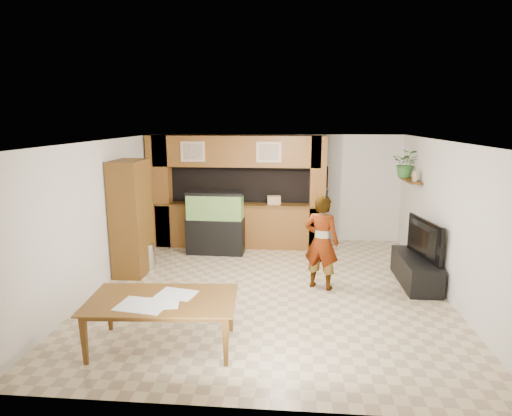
# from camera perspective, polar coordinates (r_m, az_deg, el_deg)

# --- Properties ---
(floor) EXTENTS (6.50, 6.50, 0.00)m
(floor) POSITION_cam_1_polar(r_m,az_deg,el_deg) (7.77, 1.81, -10.65)
(floor) COLOR #C7B38A
(floor) RESTS_ON ground
(ceiling) EXTENTS (6.50, 6.50, 0.00)m
(ceiling) POSITION_cam_1_polar(r_m,az_deg,el_deg) (7.19, 1.95, 8.87)
(ceiling) COLOR white
(ceiling) RESTS_ON wall_back
(wall_back) EXTENTS (6.00, 0.00, 6.00)m
(wall_back) POSITION_cam_1_polar(r_m,az_deg,el_deg) (10.56, 2.80, 2.72)
(wall_back) COLOR beige
(wall_back) RESTS_ON floor
(wall_left) EXTENTS (0.00, 6.50, 6.50)m
(wall_left) POSITION_cam_1_polar(r_m,az_deg,el_deg) (8.10, -19.84, -0.79)
(wall_left) COLOR beige
(wall_left) RESTS_ON floor
(wall_right) EXTENTS (0.00, 6.50, 6.50)m
(wall_right) POSITION_cam_1_polar(r_m,az_deg,el_deg) (7.82, 24.40, -1.58)
(wall_right) COLOR beige
(wall_right) RESTS_ON floor
(partition) EXTENTS (4.20, 0.99, 2.60)m
(partition) POSITION_cam_1_polar(r_m,az_deg,el_deg) (10.03, -2.76, 2.31)
(partition) COLOR brown
(partition) RESTS_ON floor
(wall_clock) EXTENTS (0.05, 0.25, 0.25)m
(wall_clock) POSITION_cam_1_polar(r_m,az_deg,el_deg) (8.89, -17.26, 4.38)
(wall_clock) COLOR black
(wall_clock) RESTS_ON wall_left
(wall_shelf) EXTENTS (0.25, 0.90, 0.04)m
(wall_shelf) POSITION_cam_1_polar(r_m,az_deg,el_deg) (9.54, 19.93, 3.47)
(wall_shelf) COLOR brown
(wall_shelf) RESTS_ON wall_right
(pantry_cabinet) EXTENTS (0.55, 0.90, 2.21)m
(pantry_cabinet) POSITION_cam_1_polar(r_m,az_deg,el_deg) (8.56, -16.27, -1.24)
(pantry_cabinet) COLOR brown
(pantry_cabinet) RESTS_ON floor
(trash_can) EXTENTS (0.29, 0.29, 0.52)m
(trash_can) POSITION_cam_1_polar(r_m,az_deg,el_deg) (8.90, -14.30, -6.28)
(trash_can) COLOR #B2B2B7
(trash_can) RESTS_ON floor
(aquarium) EXTENTS (1.27, 0.47, 1.40)m
(aquarium) POSITION_cam_1_polar(r_m,az_deg,el_deg) (9.55, -5.42, -2.06)
(aquarium) COLOR black
(aquarium) RESTS_ON floor
(tv_stand) EXTENTS (0.55, 1.51, 0.50)m
(tv_stand) POSITION_cam_1_polar(r_m,az_deg,el_deg) (8.42, 20.49, -7.79)
(tv_stand) COLOR black
(tv_stand) RESTS_ON floor
(television) EXTENTS (0.37, 1.22, 0.70)m
(television) POSITION_cam_1_polar(r_m,az_deg,el_deg) (8.25, 20.79, -3.85)
(television) COLOR black
(television) RESTS_ON tv_stand
(photo_frame) EXTENTS (0.05, 0.16, 0.21)m
(photo_frame) POSITION_cam_1_polar(r_m,az_deg,el_deg) (9.27, 20.39, 3.99)
(photo_frame) COLOR tan
(photo_frame) RESTS_ON wall_shelf
(potted_plant) EXTENTS (0.69, 0.65, 0.61)m
(potted_plant) POSITION_cam_1_polar(r_m,az_deg,el_deg) (9.81, 19.40, 5.62)
(potted_plant) COLOR #2F6729
(potted_plant) RESTS_ON wall_shelf
(person) EXTENTS (0.72, 0.60, 1.69)m
(person) POSITION_cam_1_polar(r_m,az_deg,el_deg) (7.61, 8.72, -4.52)
(person) COLOR tan
(person) RESTS_ON floor
(microphone) EXTENTS (0.04, 0.11, 0.17)m
(microphone) POSITION_cam_1_polar(r_m,az_deg,el_deg) (7.26, 9.42, 1.95)
(microphone) COLOR black
(microphone) RESTS_ON person
(dining_table) EXTENTS (1.99, 1.20, 0.68)m
(dining_table) POSITION_cam_1_polar(r_m,az_deg,el_deg) (5.92, -12.38, -14.89)
(dining_table) COLOR brown
(dining_table) RESTS_ON floor
(newspaper_a) EXTENTS (0.67, 0.53, 0.01)m
(newspaper_a) POSITION_cam_1_polar(r_m,az_deg,el_deg) (5.67, -14.93, -12.42)
(newspaper_a) COLOR silver
(newspaper_a) RESTS_ON dining_table
(newspaper_b) EXTENTS (0.57, 0.46, 0.01)m
(newspaper_b) POSITION_cam_1_polar(r_m,az_deg,el_deg) (5.68, -12.88, -12.28)
(newspaper_b) COLOR silver
(newspaper_b) RESTS_ON dining_table
(newspaper_c) EXTENTS (0.56, 0.46, 0.01)m
(newspaper_c) POSITION_cam_1_polar(r_m,az_deg,el_deg) (5.91, -10.53, -11.20)
(newspaper_c) COLOR silver
(newspaper_c) RESTS_ON dining_table
(counter_box) EXTENTS (0.32, 0.23, 0.20)m
(counter_box) POSITION_cam_1_polar(r_m,az_deg,el_deg) (9.80, 2.40, 1.05)
(counter_box) COLOR tan
(counter_box) RESTS_ON partition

